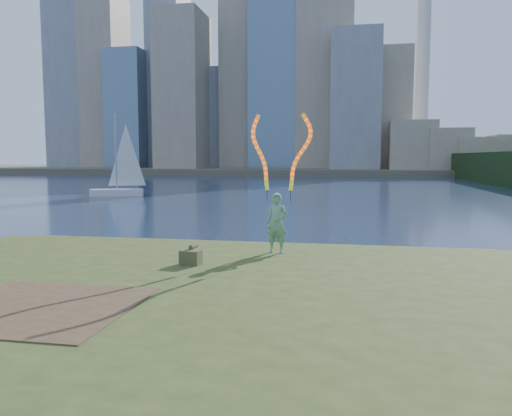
# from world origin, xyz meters

# --- Properties ---
(ground) EXTENTS (320.00, 320.00, 0.00)m
(ground) POSITION_xyz_m (0.00, 0.00, 0.00)
(ground) COLOR #1A2843
(ground) RESTS_ON ground
(grassy_knoll) EXTENTS (20.00, 18.00, 0.80)m
(grassy_knoll) POSITION_xyz_m (0.00, -2.30, 0.34)
(grassy_knoll) COLOR #354318
(grassy_knoll) RESTS_ON ground
(dirt_patch) EXTENTS (3.20, 3.00, 0.02)m
(dirt_patch) POSITION_xyz_m (-2.20, -3.20, 0.81)
(dirt_patch) COLOR #47331E
(dirt_patch) RESTS_ON grassy_knoll
(far_shore) EXTENTS (320.00, 40.00, 1.20)m
(far_shore) POSITION_xyz_m (0.00, 95.00, 0.60)
(far_shore) COLOR #4F493A
(far_shore) RESTS_ON ground
(woman_with_ribbons) EXTENTS (2.03, 0.46, 3.99)m
(woman_with_ribbons) POSITION_xyz_m (1.10, 2.38, 2.21)
(woman_with_ribbons) COLOR #116622
(woman_with_ribbons) RESTS_ON grassy_knoll
(canvas_bag) EXTENTS (0.51, 0.58, 0.45)m
(canvas_bag) POSITION_xyz_m (-0.72, 0.57, 0.99)
(canvas_bag) COLOR #3C4324
(canvas_bag) RESTS_ON grassy_knoll
(sailboat) EXTENTS (4.69, 2.81, 7.15)m
(sailboat) POSITION_xyz_m (-16.69, 29.89, 1.23)
(sailboat) COLOR silver
(sailboat) RESTS_ON ground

